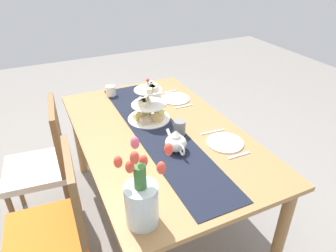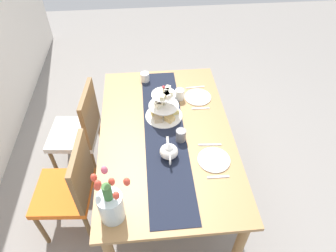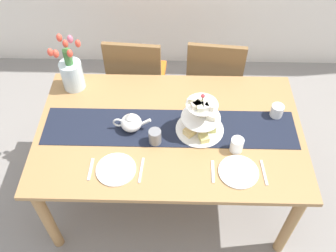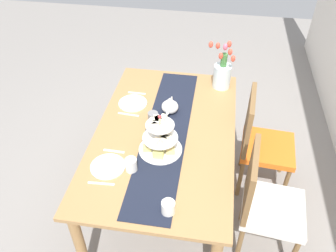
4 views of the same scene
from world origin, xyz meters
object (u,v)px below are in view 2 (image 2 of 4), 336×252
mug_grey (181,135)px  mug_white_text (180,94)px  knife_right (195,87)px  dining_table (166,141)px  chair_left (71,187)px  chair_right (80,129)px  cream_jug (145,77)px  tulip_vase (111,204)px  dinner_plate_left (214,160)px  fork_left (218,177)px  dinner_plate_right (198,97)px  teapot (169,151)px  tiered_cake_stand (164,107)px  fork_right (201,108)px  knife_left (210,145)px

mug_grey → mug_white_text: mug_grey is taller
knife_right → mug_grey: 0.66m
dining_table → chair_left: 0.80m
chair_right → cream_jug: 0.75m
tulip_vase → dinner_plate_left: size_ratio=1.84×
fork_left → knife_right: same height
chair_left → tulip_vase: size_ratio=2.15×
dinner_plate_right → mug_grey: bearing=156.6°
dining_table → dinner_plate_left: dinner_plate_left is taller
teapot → dinner_plate_right: bearing=-26.2°
dining_table → mug_white_text: size_ratio=17.53×
tiered_cake_stand → cream_jug: bearing=15.1°
cream_jug → fork_right: 0.62m
chair_right → dinner_plate_left: size_ratio=3.96×
teapot → dinner_plate_right: size_ratio=1.04×
dinner_plate_left → knife_left: (0.14, 0.00, -0.00)m
knife_left → dinner_plate_right: bearing=0.0°
fork_left → fork_right: bearing=0.0°
tiered_cake_stand → knife_right: tiered_cake_stand is taller
tulip_vase → dinner_plate_right: (1.06, -0.69, -0.13)m
chair_right → tulip_vase: tulip_vase is taller
chair_left → dinner_plate_left: chair_left is taller
fork_left → mug_grey: size_ratio=1.58×
dining_table → fork_left: size_ratio=11.10×
tiered_cake_stand → mug_grey: 0.30m
cream_jug → mug_grey: 0.80m
tulip_vase → cream_jug: bearing=-10.2°
teapot → mug_white_text: (0.64, -0.15, -0.01)m
knife_right → mug_grey: size_ratio=1.79×
teapot → mug_grey: teapot is taller
dinner_plate_right → fork_right: dinner_plate_right is taller
chair_left → tiered_cake_stand: 0.93m
dinner_plate_right → knife_right: size_ratio=1.35×
dinner_plate_right → knife_right: bearing=0.0°
cream_jug → dinner_plate_left: 1.08m
dining_table → teapot: teapot is taller
knife_left → fork_right: 0.41m
dinner_plate_left → mug_grey: size_ratio=2.42×
tulip_vase → dinner_plate_left: tulip_vase is taller
tulip_vase → mug_white_text: bearing=-26.5°
teapot → chair_left: bearing=93.1°
dinner_plate_right → fork_left: bearing=180.0°
dining_table → fork_left: 0.55m
dinner_plate_left → fork_right: dinner_plate_left is taller
tiered_cake_stand → teapot: (-0.43, -0.00, -0.04)m
cream_jug → knife_right: cream_jug is taller
knife_left → mug_grey: 0.23m
knife_left → knife_right: (0.70, 0.00, 0.00)m
chair_left → mug_white_text: bearing=-52.7°
cream_jug → dinner_plate_left: cream_jug is taller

